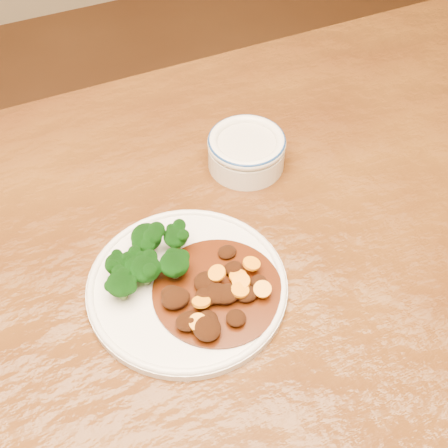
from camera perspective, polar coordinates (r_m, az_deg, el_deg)
name	(u,v)px	position (r m, az deg, el deg)	size (l,w,h in m)	color
dining_table	(163,361)	(0.77, -5.59, -12.34)	(1.51, 0.91, 0.75)	#5E3510
dinner_plate	(187,286)	(0.72, -3.39, -5.67)	(0.23, 0.23, 0.01)	white
broccoli_florets	(146,260)	(0.71, -7.11, -3.25)	(0.11, 0.09, 0.04)	#6B934C
mince_stew	(211,296)	(0.70, -1.19, -6.62)	(0.15, 0.15, 0.03)	#451707
dip_bowl	(246,150)	(0.85, 2.07, 6.79)	(0.11, 0.11, 0.05)	white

